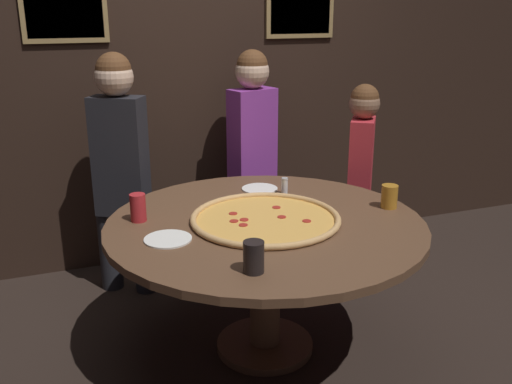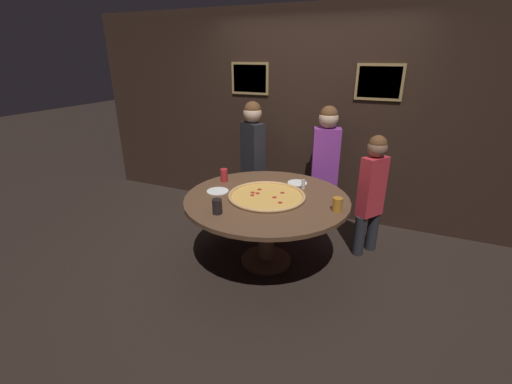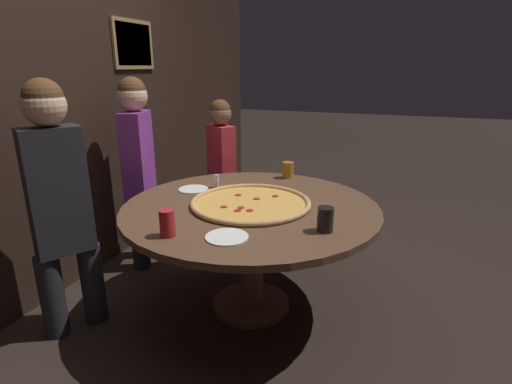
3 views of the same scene
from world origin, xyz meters
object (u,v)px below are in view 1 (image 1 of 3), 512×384
at_px(white_plate_far_back, 260,189).
at_px(condiment_shaker, 285,186).
at_px(drink_cup_near_right, 138,208).
at_px(white_plate_right_side, 168,239).
at_px(giant_pizza, 265,218).
at_px(diner_side_right, 121,162).
at_px(diner_far_left, 360,171).
at_px(diner_far_right, 252,147).
at_px(dining_table, 265,244).
at_px(drink_cup_front_edge, 254,257).
at_px(drink_cup_far_left, 389,196).

bearing_deg(white_plate_far_back, condiment_shaker, -52.04).
bearing_deg(drink_cup_near_right, white_plate_far_back, 19.37).
xyz_separation_m(drink_cup_near_right, white_plate_right_side, (0.08, -0.29, -0.07)).
bearing_deg(giant_pizza, white_plate_far_back, 72.22).
height_order(giant_pizza, drink_cup_near_right, drink_cup_near_right).
bearing_deg(drink_cup_near_right, diner_side_right, 88.58).
height_order(diner_far_left, diner_far_right, diner_far_right).
relative_size(condiment_shaker, diner_far_right, 0.06).
height_order(dining_table, condiment_shaker, condiment_shaker).
bearing_deg(white_plate_far_back, drink_cup_front_edge, -112.31).
distance_m(drink_cup_far_left, diner_side_right, 1.62).
bearing_deg(drink_cup_front_edge, diner_side_right, 102.36).
bearing_deg(diner_side_right, drink_cup_front_edge, 133.65).
height_order(white_plate_right_side, diner_side_right, diner_side_right).
relative_size(diner_side_right, diner_far_right, 1.01).
bearing_deg(drink_cup_near_right, drink_cup_far_left, -12.02).
bearing_deg(drink_cup_front_edge, condiment_shaker, 59.53).
relative_size(dining_table, drink_cup_near_right, 11.40).
relative_size(giant_pizza, white_plate_far_back, 3.60).
height_order(drink_cup_far_left, drink_cup_front_edge, drink_cup_front_edge).
distance_m(white_plate_right_side, diner_far_left, 1.60).
bearing_deg(white_plate_far_back, giant_pizza, -107.78).
xyz_separation_m(giant_pizza, condiment_shaker, (0.26, 0.36, 0.04)).
distance_m(giant_pizza, white_plate_right_side, 0.52).
bearing_deg(giant_pizza, diner_far_right, 73.07).
xyz_separation_m(giant_pizza, drink_cup_front_edge, (-0.26, -0.52, 0.05)).
bearing_deg(drink_cup_far_left, diner_side_right, 141.86).
distance_m(drink_cup_far_left, condiment_shaker, 0.60).
height_order(white_plate_right_side, diner_far_right, diner_far_right).
relative_size(white_plate_right_side, diner_far_left, 0.17).
xyz_separation_m(dining_table, diner_far_left, (0.92, 0.63, 0.13)).
bearing_deg(condiment_shaker, diner_side_right, 144.89).
relative_size(drink_cup_front_edge, diner_side_right, 0.09).
bearing_deg(giant_pizza, dining_table, -110.53).
distance_m(drink_cup_near_right, diner_far_right, 1.25).
distance_m(diner_side_right, diner_far_right, 0.91).
relative_size(drink_cup_far_left, condiment_shaker, 1.29).
bearing_deg(diner_far_right, white_plate_far_back, 56.89).
xyz_separation_m(dining_table, diner_side_right, (-0.58, 0.95, 0.25)).
bearing_deg(diner_far_left, diner_far_right, -91.91).
distance_m(dining_table, diner_side_right, 1.14).
bearing_deg(white_plate_far_back, drink_cup_near_right, -160.63).
distance_m(drink_cup_front_edge, diner_side_right, 1.51).
distance_m(drink_cup_near_right, diner_side_right, 0.73).
bearing_deg(diner_far_left, dining_table, -21.26).
distance_m(drink_cup_front_edge, white_plate_far_back, 1.10).
relative_size(giant_pizza, drink_cup_far_left, 6.07).
xyz_separation_m(white_plate_far_back, diner_far_left, (0.76, 0.14, -0.00)).
xyz_separation_m(giant_pizza, white_plate_far_back, (0.16, 0.49, -0.01)).
bearing_deg(drink_cup_far_left, dining_table, 176.16).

